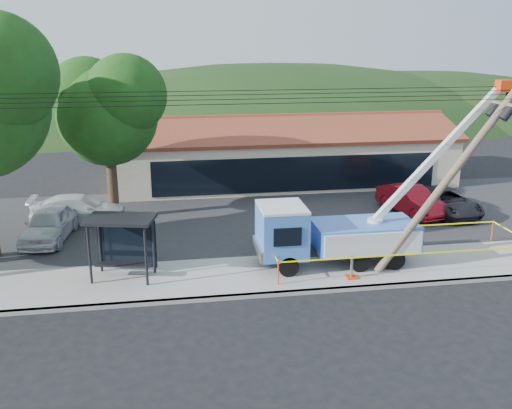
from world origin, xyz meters
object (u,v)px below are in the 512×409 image
object	(u,v)px
leaning_pole	(453,172)
car_white	(81,224)
utility_truck	(333,232)
car_silver	(51,241)
bus_shelter	(122,233)
car_red	(410,215)
car_dark	(444,215)

from	to	relation	value
leaning_pole	car_white	world-z (taller)	leaning_pole
utility_truck	car_silver	size ratio (longest dim) A/B	2.23
bus_shelter	car_white	size ratio (longest dim) A/B	0.59
utility_truck	car_red	xyz separation A→B (m)	(6.54, 6.54, -1.63)
leaning_pole	car_silver	xyz separation A→B (m)	(-17.46, 6.48, -4.36)
car_red	car_white	xyz separation A→B (m)	(-18.24, 1.39, 0.00)
car_red	bus_shelter	bearing A→B (deg)	-170.98
leaning_pole	car_dark	world-z (taller)	leaning_pole
car_white	car_red	bearing A→B (deg)	-94.13
car_silver	car_dark	world-z (taller)	car_silver
car_dark	bus_shelter	bearing A→B (deg)	-166.61
car_white	car_dark	bearing A→B (deg)	-94.51
bus_shelter	leaning_pole	bearing A→B (deg)	7.97
utility_truck	car_white	size ratio (longest dim) A/B	2.12
car_silver	car_dark	size ratio (longest dim) A/B	0.95
utility_truck	leaning_pole	bearing A→B (deg)	-14.04
utility_truck	car_red	bearing A→B (deg)	45.04
leaning_pole	car_white	bearing A→B (deg)	150.95
car_red	car_white	size ratio (longest dim) A/B	0.93
bus_shelter	car_silver	size ratio (longest dim) A/B	0.63
car_red	car_dark	size ratio (longest dim) A/B	0.93
utility_truck	car_dark	xyz separation A→B (m)	(8.44, 6.27, -1.63)
car_silver	car_dark	bearing A→B (deg)	9.24
car_white	car_dark	xyz separation A→B (m)	(20.15, -1.66, 0.00)
car_dark	car_white	bearing A→B (deg)	168.91
car_red	car_dark	world-z (taller)	car_red
car_red	car_white	distance (m)	18.30
car_red	car_silver	bearing A→B (deg)	169.82
car_red	car_dark	distance (m)	1.92
bus_shelter	car_red	distance (m)	16.86
utility_truck	car_silver	world-z (taller)	utility_truck
leaning_pole	car_red	distance (m)	9.05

